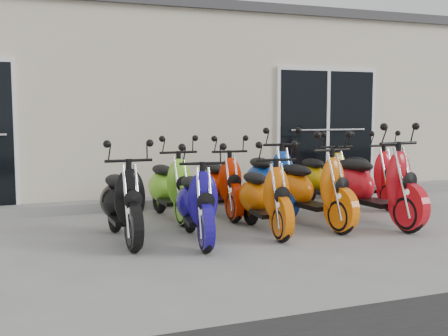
{
  "coord_description": "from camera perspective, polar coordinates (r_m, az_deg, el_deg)",
  "views": [
    {
      "loc": [
        -2.79,
        -6.67,
        1.56
      ],
      "look_at": [
        0.0,
        0.6,
        0.75
      ],
      "focal_mm": 45.0,
      "sensor_mm": 36.0,
      "label": 1
    }
  ],
  "objects": [
    {
      "name": "scooter_back_green",
      "position": [
        7.98,
        -5.51,
        -0.91
      ],
      "size": [
        0.68,
        1.68,
        1.22
      ],
      "primitive_type": null,
      "rotation": [
        0.0,
        0.0,
        0.05
      ],
      "color": "#79CF2B",
      "rests_on": "ground"
    },
    {
      "name": "scooter_back_red",
      "position": [
        8.23,
        -0.3,
        -0.72
      ],
      "size": [
        0.65,
        1.66,
        1.21
      ],
      "primitive_type": null,
      "rotation": [
        0.0,
        0.0,
        -0.03
      ],
      "color": "#BD1C00",
      "rests_on": "ground"
    },
    {
      "name": "scooter_front_red",
      "position": [
        7.89,
        15.03,
        -0.52
      ],
      "size": [
        0.87,
        1.95,
        1.4
      ],
      "primitive_type": null,
      "rotation": [
        0.0,
        0.0,
        0.1
      ],
      "color": "red",
      "rests_on": "ground"
    },
    {
      "name": "scooter_back_yellow",
      "position": [
        8.97,
        10.1,
        -0.16
      ],
      "size": [
        0.67,
        1.7,
        1.24
      ],
      "primitive_type": null,
      "rotation": [
        0.0,
        0.0,
        -0.04
      ],
      "color": "#D7A408",
      "rests_on": "ground"
    },
    {
      "name": "scooter_front_orange_a",
      "position": [
        7.1,
        4.14,
        -1.87
      ],
      "size": [
        0.69,
        1.65,
        1.19
      ],
      "primitive_type": null,
      "rotation": [
        0.0,
        0.0,
        -0.06
      ],
      "color": "#D65D06",
      "rests_on": "ground"
    },
    {
      "name": "scooter_back_blue",
      "position": [
        8.46,
        4.73,
        -0.19
      ],
      "size": [
        0.73,
        1.81,
        1.32
      ],
      "primitive_type": null,
      "rotation": [
        0.0,
        0.0,
        -0.05
      ],
      "color": "#113B97",
      "rests_on": "ground"
    },
    {
      "name": "front_step",
      "position": [
        9.25,
        -3.16,
        -3.31
      ],
      "size": [
        14.0,
        0.4,
        0.15
      ],
      "primitive_type": "cube",
      "color": "gray",
      "rests_on": "ground"
    },
    {
      "name": "scooter_front_black",
      "position": [
        6.72,
        -10.29,
        -2.21
      ],
      "size": [
        0.63,
        1.68,
        1.24
      ],
      "primitive_type": null,
      "rotation": [
        0.0,
        0.0,
        0.01
      ],
      "color": "black",
      "rests_on": "ground"
    },
    {
      "name": "scooter_front_orange_b",
      "position": [
        7.58,
        8.95,
        -1.02
      ],
      "size": [
        0.86,
        1.83,
        1.3
      ],
      "primitive_type": null,
      "rotation": [
        0.0,
        0.0,
        0.13
      ],
      "color": "orange",
      "rests_on": "ground"
    },
    {
      "name": "ground",
      "position": [
        7.4,
        1.68,
        -6.24
      ],
      "size": [
        80.0,
        80.0,
        0.0
      ],
      "primitive_type": "plane",
      "color": "gray",
      "rests_on": "ground"
    },
    {
      "name": "roof_cap",
      "position": [
        12.31,
        -7.93,
        13.93
      ],
      "size": [
        14.2,
        6.2,
        0.16
      ],
      "primitive_type": "cube",
      "color": "#3F3F42",
      "rests_on": "building"
    },
    {
      "name": "door_right",
      "position": [
        10.36,
        10.4,
        4.19
      ],
      "size": [
        2.02,
        0.08,
        2.22
      ],
      "primitive_type": "cube",
      "color": "black",
      "rests_on": "front_step"
    },
    {
      "name": "scooter_back_extra",
      "position": [
        9.43,
        14.53,
        0.04
      ],
      "size": [
        0.67,
        1.7,
        1.24
      ],
      "primitive_type": null,
      "rotation": [
        0.0,
        0.0,
        -0.04
      ],
      "color": "red",
      "rests_on": "ground"
    },
    {
      "name": "scooter_front_blue",
      "position": [
        6.62,
        -2.79,
        -2.42
      ],
      "size": [
        0.81,
        1.69,
        1.2
      ],
      "primitive_type": null,
      "rotation": [
        0.0,
        0.0,
        -0.14
      ],
      "color": "#180C80",
      "rests_on": "ground"
    },
    {
      "name": "building",
      "position": [
        12.19,
        -7.82,
        6.08
      ],
      "size": [
        14.0,
        6.0,
        3.2
      ],
      "primitive_type": "cube",
      "color": "beige",
      "rests_on": "ground"
    }
  ]
}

